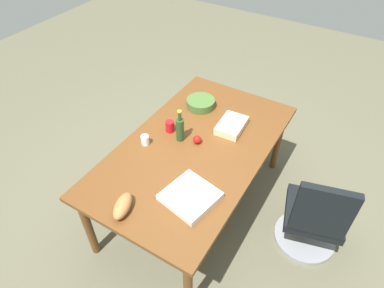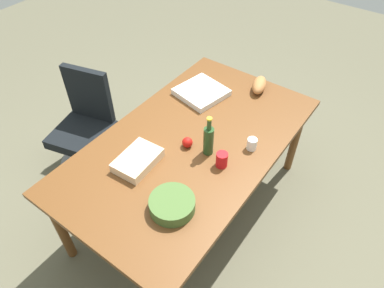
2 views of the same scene
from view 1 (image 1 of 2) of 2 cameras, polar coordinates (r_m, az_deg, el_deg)
name	(u,v)px [view 1 (image 1 of 2)]	position (r m, az deg, el deg)	size (l,w,h in m)	color
ground_plane	(194,203)	(3.55, 0.40, -9.94)	(10.00, 10.00, 0.00)	#5B5844
conference_table	(195,153)	(3.01, 0.46, -1.50)	(2.03, 1.17, 0.80)	brown
office_chair	(313,221)	(3.16, 19.64, -12.11)	(0.59, 0.59, 0.96)	gray
pizza_box	(190,196)	(2.55, -0.31, -8.79)	(0.36, 0.36, 0.05)	silver
paper_cup	(145,140)	(2.99, -7.90, 0.66)	(0.07, 0.07, 0.09)	white
apple_red	(197,140)	(2.97, 0.87, 0.76)	(0.08, 0.08, 0.08)	red
red_solo_cup	(170,126)	(3.09, -3.75, 3.01)	(0.08, 0.08, 0.11)	red
sheet_cake	(232,126)	(3.15, 6.67, 3.11)	(0.32, 0.22, 0.07)	beige
salad_bowl	(201,103)	(3.40, 1.47, 6.90)	(0.28, 0.28, 0.08)	#42602C
bread_loaf	(123,206)	(2.52, -11.59, -10.18)	(0.24, 0.11, 0.10)	#A96B3A
wine_bottle	(180,129)	(2.96, -2.03, 2.58)	(0.08, 0.08, 0.32)	#23441F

